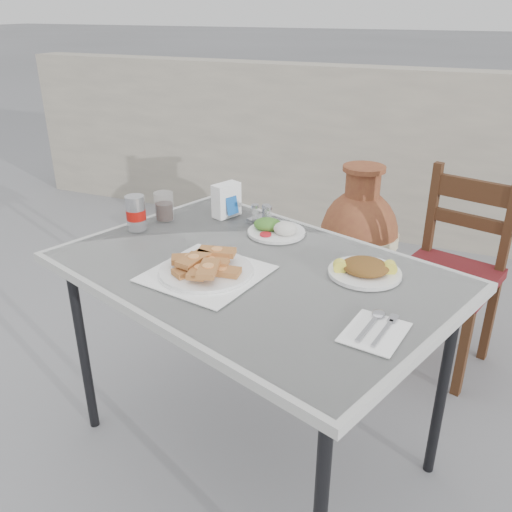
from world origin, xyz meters
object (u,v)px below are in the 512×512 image
at_px(pide_plate, 206,265).
at_px(soda_can, 136,213).
at_px(cafe_table, 253,281).
at_px(terracotta_urn, 358,238).
at_px(chair, 451,270).
at_px(cola_glass, 164,208).
at_px(salad_rice_plate, 276,229).
at_px(condiment_caddy, 263,217).
at_px(napkin_holder, 226,200).
at_px(salad_chopped_plate, 365,269).

bearing_deg(pide_plate, soda_can, 151.23).
distance_m(cafe_table, terracotta_urn, 1.42).
xyz_separation_m(chair, terracotta_urn, (-0.53, 0.47, -0.11)).
relative_size(cafe_table, cola_glass, 13.52).
bearing_deg(cafe_table, salad_rice_plate, 96.12).
xyz_separation_m(soda_can, condiment_caddy, (0.42, 0.25, -0.04)).
height_order(pide_plate, napkin_holder, napkin_holder).
height_order(cafe_table, salad_rice_plate, salad_rice_plate).
bearing_deg(soda_can, napkin_holder, 46.64).
bearing_deg(salad_rice_plate, terracotta_urn, 84.92).
height_order(cola_glass, terracotta_urn, cola_glass).
relative_size(pide_plate, chair, 0.43).
bearing_deg(salad_chopped_plate, soda_can, 177.73).
distance_m(pide_plate, soda_can, 0.49).
distance_m(cafe_table, chair, 1.12).
bearing_deg(salad_rice_plate, salad_chopped_plate, -28.20).
distance_m(soda_can, chair, 1.43).
relative_size(cafe_table, terracotta_urn, 1.92).
xyz_separation_m(salad_chopped_plate, soda_can, (-0.90, 0.04, 0.05)).
xyz_separation_m(cafe_table, chair, (0.60, 0.91, -0.26)).
relative_size(cola_glass, terracotta_urn, 0.14).
bearing_deg(cafe_table, cola_glass, 152.72).
distance_m(pide_plate, napkin_holder, 0.53).
xyz_separation_m(cafe_table, condiment_caddy, (-0.12, 0.38, 0.08)).
relative_size(condiment_caddy, chair, 0.15).
bearing_deg(chair, soda_can, -129.62).
height_order(salad_chopped_plate, terracotta_urn, salad_chopped_plate).
distance_m(salad_rice_plate, salad_chopped_plate, 0.44).
distance_m(cafe_table, salad_chopped_plate, 0.38).
bearing_deg(pide_plate, napkin_holder, 108.83).
bearing_deg(cafe_table, chair, 56.56).
bearing_deg(chair, salad_rice_plate, -120.04).
relative_size(salad_chopped_plate, napkin_holder, 1.71).
height_order(napkin_holder, condiment_caddy, napkin_holder).
bearing_deg(terracotta_urn, napkin_holder, -109.63).
height_order(salad_rice_plate, soda_can, soda_can).
bearing_deg(cola_glass, condiment_caddy, 16.83).
relative_size(salad_rice_plate, terracotta_urn, 0.28).
relative_size(pide_plate, condiment_caddy, 2.84).
bearing_deg(terracotta_urn, condiment_caddy, -100.23).
bearing_deg(napkin_holder, cola_glass, -125.83).
relative_size(salad_chopped_plate, soda_can, 1.74).
bearing_deg(pide_plate, condiment_caddy, 90.15).
xyz_separation_m(cafe_table, soda_can, (-0.54, 0.12, 0.12)).
bearing_deg(cafe_table, salad_chopped_plate, 13.43).
relative_size(salad_rice_plate, napkin_holder, 1.60).
distance_m(cola_glass, napkin_holder, 0.25).
xyz_separation_m(salad_rice_plate, salad_chopped_plate, (0.39, -0.21, -0.00)).
bearing_deg(chair, terracotta_urn, 154.59).
xyz_separation_m(soda_can, cola_glass, (0.04, 0.14, -0.02)).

